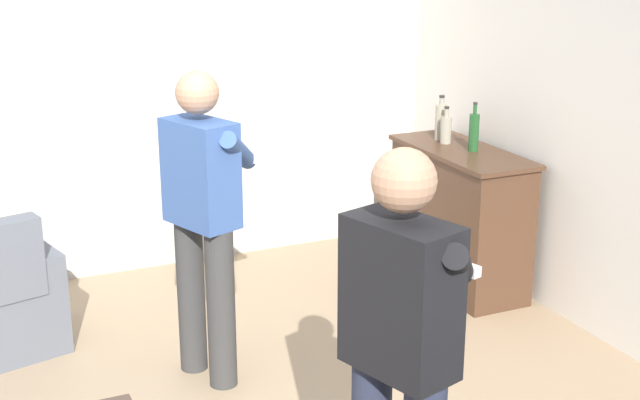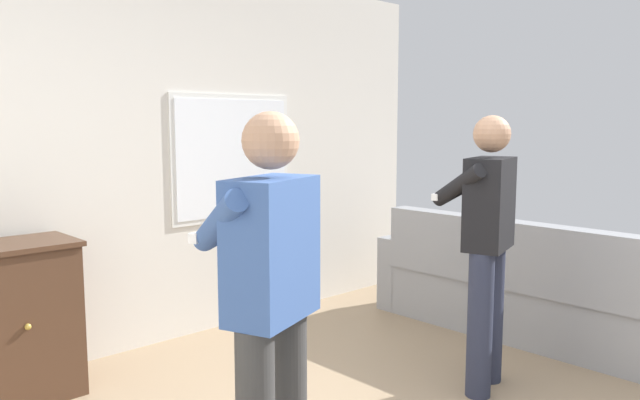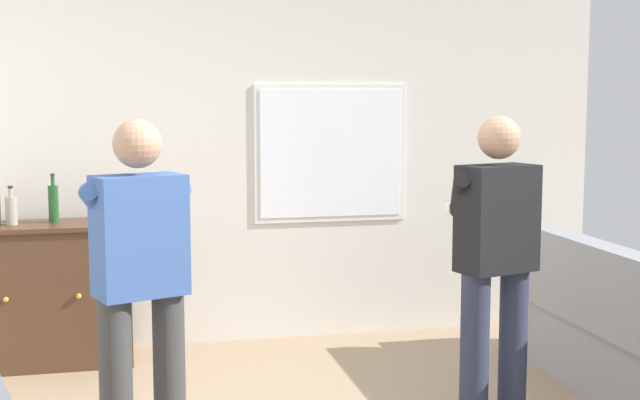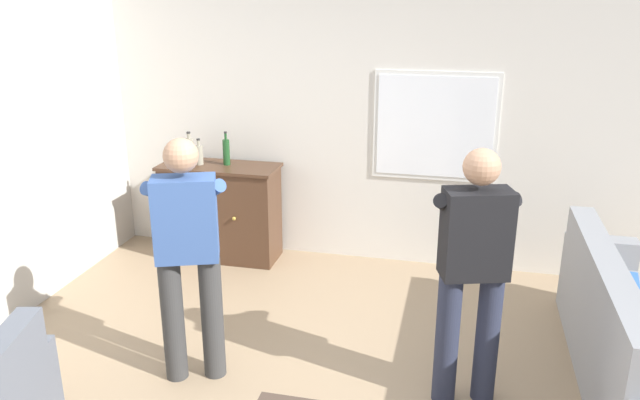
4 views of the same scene
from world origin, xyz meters
name	(u,v)px [view 3 (image 3 of 4)]	position (x,y,z in m)	size (l,w,h in m)	color
wall_back_with_window	(257,148)	(0.02, 2.66, 1.40)	(5.20, 0.15, 2.80)	silver
couch	(628,343)	(1.92, 0.82, 0.34)	(0.57, 2.47, 0.92)	gray
sideboard_cabinet	(46,294)	(-1.45, 2.30, 0.47)	(1.15, 0.49, 0.95)	#472D1E
bottle_liquor_amber	(11,210)	(-1.64, 2.29, 1.04)	(0.08, 0.08, 0.25)	gray
bottle_spirits_clear	(53,203)	(-1.38, 2.34, 1.08)	(0.07, 0.07, 0.32)	#1E4C23
person_standing_left	(140,283)	(-0.88, 0.34, 0.94)	(0.52, 0.52, 1.68)	#383838
person_standing_right	(495,260)	(0.92, 0.50, 0.94)	(0.53, 0.52, 1.68)	#282D42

